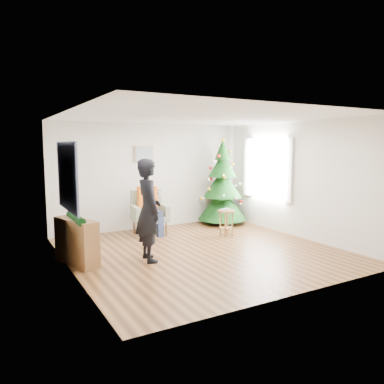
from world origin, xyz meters
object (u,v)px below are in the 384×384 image
stool (226,223)px  armchair (149,218)px  christmas_tree (222,185)px  console (77,242)px  standing_man (148,210)px

stool → armchair: armchair is taller
christmas_tree → armchair: christmas_tree is taller
stool → armchair: 1.80m
stool → console: size_ratio=0.60×
armchair → standing_man: standing_man is taller
christmas_tree → standing_man: christmas_tree is taller
christmas_tree → stool: christmas_tree is taller
standing_man → console: standing_man is taller
christmas_tree → stool: size_ratio=3.87×
christmas_tree → armchair: 2.27m
stool → christmas_tree: bearing=60.0°
stool → standing_man: size_ratio=0.32×
stool → standing_man: 2.51m
christmas_tree → armchair: bearing=-175.5°
armchair → console: bearing=-137.2°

